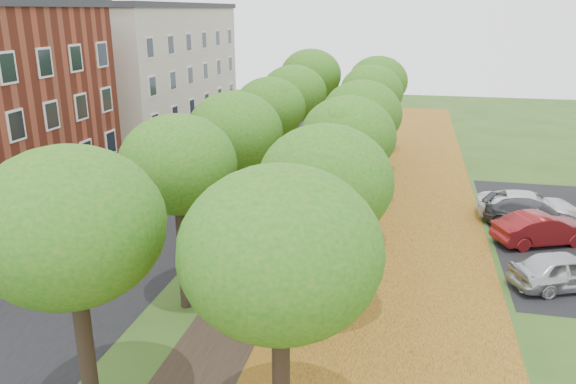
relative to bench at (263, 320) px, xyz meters
The scene contains 11 objects.
street_asphalt 13.00m from the bench, 129.91° to the left, with size 8.00×70.00×0.01m, color black.
footpath 10.01m from the bench, 94.81° to the left, with size 3.20×70.00×0.01m, color black.
leaf_verge 10.81m from the bench, 67.35° to the left, with size 7.50×70.00×0.01m, color #B87622.
tree_row_west 11.36m from the bench, 106.96° to the left, with size 4.06×34.06×6.67m.
tree_row_east 11.08m from the bench, 79.99° to the left, with size 4.06×34.06×6.67m.
building_cream 33.52m from the bench, 122.53° to the left, with size 10.30×20.30×10.40m.
bench is the anchor object (origin of this frame).
car_silver 11.45m from the bench, 27.41° to the left, with size 1.65×4.09×1.39m, color silver.
car_red 13.90m from the bench, 43.00° to the left, with size 1.48×4.25×1.40m, color maroon.
car_grey 15.13m from the bench, 47.82° to the left, with size 1.85×4.56×1.32m, color #333338.
car_white 16.17m from the bench, 51.08° to the left, with size 2.26×4.91×1.37m, color silver.
Camera 1 is at (5.03, -10.27, 9.87)m, focal length 35.00 mm.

